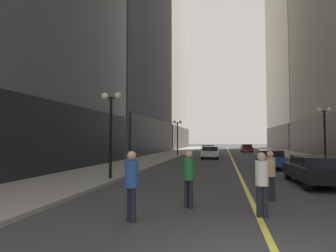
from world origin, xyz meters
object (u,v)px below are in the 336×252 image
object	(u,v)px
car_black	(314,169)
street_lamp_left_near	(111,116)
pedestrian_in_tan_trench	(270,172)
pedestrian_in_white_shirt	(262,179)
car_white	(210,152)
street_lamp_right_mid	(324,123)
street_lamp_left_far	(178,130)
car_silver	(208,149)
pedestrian_in_blue_hoodie	(132,180)
pedestrian_in_green_parka	(189,174)
car_blue	(270,158)
car_maroon	(246,148)

from	to	relation	value
car_black	street_lamp_left_near	world-z (taller)	street_lamp_left_near
pedestrian_in_tan_trench	pedestrian_in_white_shirt	xyz separation A→B (m)	(-0.56, -2.18, 0.03)
car_white	street_lamp_right_mid	distance (m)	12.71
street_lamp_left_far	car_white	bearing A→B (deg)	-30.13
car_silver	pedestrian_in_white_shirt	bearing A→B (deg)	-84.44
pedestrian_in_blue_hoodie	street_lamp_left_far	world-z (taller)	street_lamp_left_far
car_white	street_lamp_left_near	distance (m)	18.72
pedestrian_in_green_parka	pedestrian_in_white_shirt	world-z (taller)	pedestrian_in_green_parka
car_blue	street_lamp_left_near	xyz separation A→B (m)	(-8.80, -8.22, 2.54)
street_lamp_right_mid	street_lamp_left_near	bearing A→B (deg)	-144.19
pedestrian_in_green_parka	pedestrian_in_white_shirt	size ratio (longest dim) A/B	1.01
car_white	car_silver	distance (m)	8.88
car_black	pedestrian_in_white_shirt	bearing A→B (deg)	-117.15
pedestrian_in_tan_trench	street_lamp_right_mid	distance (m)	13.69
pedestrian_in_white_shirt	street_lamp_right_mid	size ratio (longest dim) A/B	0.39
pedestrian_in_white_shirt	street_lamp_right_mid	bearing A→B (deg)	66.31
car_black	car_silver	xyz separation A→B (m)	(-6.12, 26.27, 0.00)
car_blue	street_lamp_left_near	size ratio (longest dim) A/B	1.02
pedestrian_in_blue_hoodie	street_lamp_left_near	bearing A→B (deg)	117.28
car_silver	street_lamp_left_far	bearing A→B (deg)	-117.35
car_maroon	pedestrian_in_green_parka	size ratio (longest dim) A/B	2.69
pedestrian_in_tan_trench	street_lamp_left_far	bearing A→B (deg)	106.74
car_maroon	pedestrian_in_tan_trench	world-z (taller)	pedestrian_in_tan_trench
pedestrian_in_tan_trench	pedestrian_in_blue_hoodie	world-z (taller)	pedestrian_in_blue_hoodie
street_lamp_left_near	pedestrian_in_blue_hoodie	bearing A→B (deg)	-62.72
street_lamp_right_mid	car_blue	bearing A→B (deg)	-165.78
car_white	pedestrian_in_green_parka	size ratio (longest dim) A/B	2.59
car_blue	car_silver	size ratio (longest dim) A/B	1.03
car_white	pedestrian_in_green_parka	distance (m)	22.66
car_white	pedestrian_in_blue_hoodie	world-z (taller)	pedestrian_in_blue_hoodie
car_blue	street_lamp_left_near	bearing A→B (deg)	-136.95
pedestrian_in_white_shirt	car_black	bearing A→B (deg)	62.85
pedestrian_in_white_shirt	car_maroon	bearing A→B (deg)	86.08
pedestrian_in_tan_trench	street_lamp_left_far	distance (m)	24.58
pedestrian_in_green_parka	pedestrian_in_blue_hoodie	world-z (taller)	pedestrian_in_blue_hoodie
car_black	street_lamp_left_near	bearing A→B (deg)	-175.88
car_white	car_black	bearing A→B (deg)	-72.71
pedestrian_in_white_shirt	street_lamp_left_far	xyz separation A→B (m)	(-6.49, 25.61, 2.26)
pedestrian_in_tan_trench	car_white	bearing A→B (deg)	98.07
street_lamp_left_near	street_lamp_right_mid	world-z (taller)	same
car_silver	street_lamp_right_mid	distance (m)	20.24
car_maroon	street_lamp_right_mid	distance (m)	26.97
car_black	car_blue	xyz separation A→B (m)	(-0.68, 7.54, 0.00)
car_maroon	pedestrian_in_tan_trench	xyz separation A→B (m)	(-2.25, -38.83, 0.26)
car_blue	car_white	world-z (taller)	same
car_blue	pedestrian_in_tan_trench	size ratio (longest dim) A/B	2.70
car_silver	street_lamp_left_far	size ratio (longest dim) A/B	0.99
car_silver	street_lamp_left_far	xyz separation A→B (m)	(-3.36, -6.50, 2.54)
car_black	pedestrian_in_tan_trench	size ratio (longest dim) A/B	2.69
car_black	pedestrian_in_blue_hoodie	bearing A→B (deg)	-132.14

